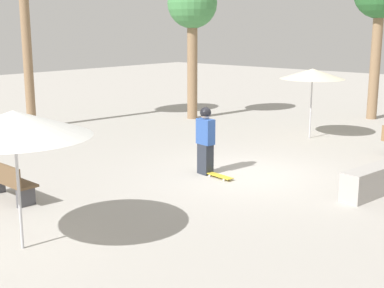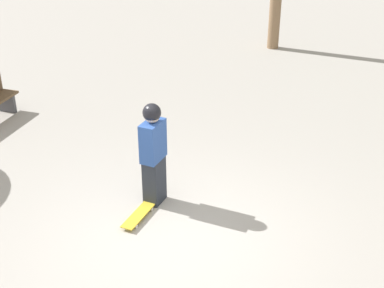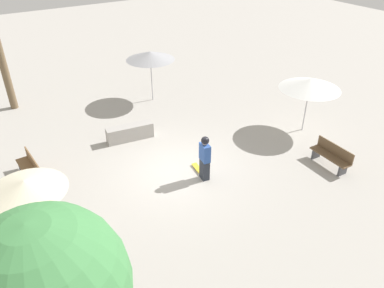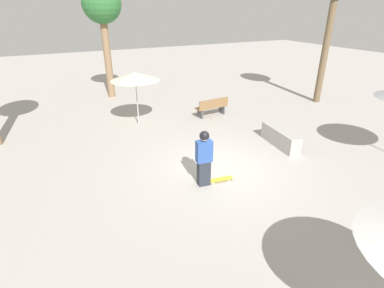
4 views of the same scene
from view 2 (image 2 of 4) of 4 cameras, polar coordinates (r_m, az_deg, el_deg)
The scene contains 3 objects.
ground_plane at distance 7.81m, azimuth -2.09°, elevation -10.03°, with size 60.00×60.00×0.00m, color #ADA8A0.
skater_main at distance 8.15m, azimuth -4.15°, elevation -0.73°, with size 0.48×0.31×1.68m.
skateboard at distance 8.22m, azimuth -5.67°, elevation -7.49°, with size 0.82×0.31×0.07m.
Camera 2 is at (5.88, 1.98, 4.74)m, focal length 50.00 mm.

